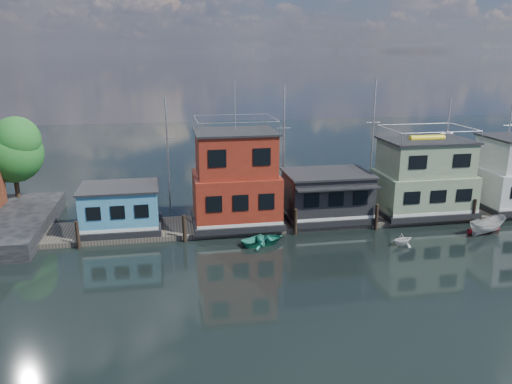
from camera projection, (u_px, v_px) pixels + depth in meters
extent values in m
plane|color=black|center=(389.00, 279.00, 32.87)|extent=(160.00, 160.00, 0.00)
cube|color=#595147|center=(331.00, 219.00, 44.19)|extent=(48.00, 5.00, 0.40)
cube|color=black|center=(122.00, 226.00, 41.01)|extent=(6.40, 4.90, 0.50)
cube|color=#4794BD|center=(120.00, 206.00, 40.54)|extent=(6.00, 4.50, 3.00)
cube|color=black|center=(119.00, 187.00, 40.11)|extent=(6.30, 4.80, 0.16)
cube|color=black|center=(236.00, 219.00, 42.63)|extent=(7.40, 5.90, 0.50)
cube|color=maroon|center=(236.00, 196.00, 42.05)|extent=(7.00, 5.50, 3.74)
cube|color=maroon|center=(235.00, 154.00, 41.08)|extent=(6.30, 4.95, 3.46)
cube|color=black|center=(235.00, 132.00, 40.59)|extent=(6.65, 5.23, 0.16)
cylinder|color=silver|center=(235.00, 106.00, 40.02)|extent=(0.08, 0.08, 4.00)
cube|color=black|center=(326.00, 214.00, 43.98)|extent=(7.40, 5.40, 0.50)
cube|color=black|center=(327.00, 193.00, 43.46)|extent=(7.00, 5.00, 3.40)
cube|color=black|center=(328.00, 173.00, 42.97)|extent=(7.30, 5.30, 0.16)
cube|color=black|center=(338.00, 188.00, 40.48)|extent=(7.00, 1.20, 0.12)
cube|color=black|center=(420.00, 209.00, 45.51)|extent=(8.40, 5.90, 0.50)
cube|color=gray|center=(422.00, 190.00, 45.02)|extent=(8.00, 5.50, 3.12)
cube|color=gray|center=(425.00, 157.00, 44.21)|extent=(7.20, 4.95, 2.88)
cube|color=black|center=(427.00, 140.00, 43.80)|extent=(7.60, 5.23, 0.16)
cylinder|color=yellow|center=(427.00, 138.00, 43.75)|extent=(3.20, 0.56, 0.56)
cylinder|color=#2D2116|center=(78.00, 235.00, 37.73)|extent=(0.28, 0.28, 2.20)
cylinder|color=#2D2116|center=(184.00, 229.00, 39.09)|extent=(0.28, 0.28, 2.20)
cylinder|color=#2D2116|center=(296.00, 222.00, 40.62)|extent=(0.28, 0.28, 2.20)
cylinder|color=#2D2116|center=(376.00, 217.00, 41.80)|extent=(0.28, 0.28, 2.20)
cylinder|color=#2D2116|center=(474.00, 211.00, 43.33)|extent=(0.28, 0.28, 2.20)
cylinder|color=silver|center=(168.00, 155.00, 46.13)|extent=(0.16, 0.16, 10.50)
cylinder|color=silver|center=(167.00, 138.00, 45.71)|extent=(1.40, 0.06, 0.06)
cylinder|color=silver|center=(284.00, 146.00, 47.86)|extent=(0.16, 0.16, 11.50)
cylinder|color=silver|center=(284.00, 128.00, 47.40)|extent=(1.40, 0.06, 0.06)
cylinder|color=silver|center=(372.00, 141.00, 49.32)|extent=(0.16, 0.16, 12.00)
cylinder|color=silver|center=(373.00, 122.00, 48.84)|extent=(1.40, 0.06, 0.06)
cylinder|color=silver|center=(445.00, 148.00, 50.95)|extent=(0.16, 0.16, 10.00)
cylinder|color=silver|center=(447.00, 133.00, 50.55)|extent=(1.40, 0.06, 0.06)
cylinder|color=silver|center=(508.00, 141.00, 52.00)|extent=(0.16, 0.16, 11.00)
cylinder|color=silver|center=(510.00, 125.00, 51.56)|extent=(1.40, 0.06, 0.06)
cylinder|color=#382619|center=(18.00, 196.00, 46.67)|extent=(0.44, 0.44, 2.97)
sphere|color=#205F21|center=(12.00, 153.00, 45.58)|extent=(5.44, 5.44, 5.44)
cylinder|color=#B0121D|center=(484.00, 230.00, 41.41)|extent=(2.94, 0.75, 0.43)
imported|color=#278F76|center=(263.00, 240.00, 38.79)|extent=(3.94, 3.26, 0.71)
imported|color=silver|center=(402.00, 239.00, 38.58)|extent=(2.17, 1.99, 0.96)
imported|color=beige|center=(487.00, 226.00, 40.89)|extent=(3.89, 2.19, 1.42)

